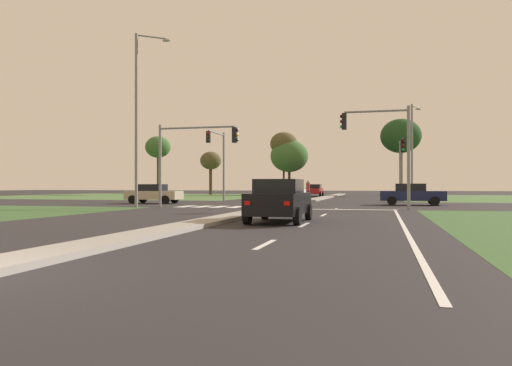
{
  "coord_description": "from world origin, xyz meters",
  "views": [
    {
      "loc": [
        6.15,
        -5.98,
        1.38
      ],
      "look_at": [
        -4.11,
        34.59,
        1.6
      ],
      "focal_mm": 35.07,
      "sensor_mm": 36.0,
      "label": 1
    }
  ],
  "objects_px": {
    "street_lamp_third": "(413,147)",
    "treeline_fifth": "(401,136)",
    "treeline_third": "(289,156)",
    "treeline_fourth": "(284,144)",
    "car_white_third": "(294,192)",
    "traffic_signal_far_left": "(218,153)",
    "car_beige_near": "(153,194)",
    "car_red_fourth": "(315,190)",
    "traffic_signal_near_left": "(190,149)",
    "car_navy_second": "(412,194)",
    "car_black_fifth": "(280,200)",
    "traffic_signal_far_right": "(401,158)",
    "street_lamp_second": "(139,112)",
    "treeline_second": "(211,161)",
    "pedestrian_at_median": "(308,188)",
    "traffic_signal_near_right": "(384,140)",
    "treeline_near": "(158,147)"
  },
  "relations": [
    {
      "from": "street_lamp_second",
      "to": "treeline_fifth",
      "type": "bearing_deg",
      "value": 67.52
    },
    {
      "from": "street_lamp_third",
      "to": "treeline_fifth",
      "type": "relative_size",
      "value": 0.86
    },
    {
      "from": "traffic_signal_far_left",
      "to": "treeline_second",
      "type": "bearing_deg",
      "value": 110.53
    },
    {
      "from": "pedestrian_at_median",
      "to": "treeline_second",
      "type": "xyz_separation_m",
      "value": [
        -18.9,
        27.6,
        3.91
      ]
    },
    {
      "from": "treeline_near",
      "to": "pedestrian_at_median",
      "type": "bearing_deg",
      "value": -43.63
    },
    {
      "from": "car_red_fourth",
      "to": "treeline_second",
      "type": "relative_size",
      "value": 0.71
    },
    {
      "from": "street_lamp_third",
      "to": "car_black_fifth",
      "type": "bearing_deg",
      "value": -102.14
    },
    {
      "from": "car_white_third",
      "to": "traffic_signal_near_left",
      "type": "bearing_deg",
      "value": 80.75
    },
    {
      "from": "car_red_fourth",
      "to": "treeline_near",
      "type": "bearing_deg",
      "value": -11.06
    },
    {
      "from": "car_red_fourth",
      "to": "treeline_third",
      "type": "height_order",
      "value": "treeline_third"
    },
    {
      "from": "car_white_third",
      "to": "traffic_signal_far_left",
      "type": "distance_m",
      "value": 10.34
    },
    {
      "from": "street_lamp_second",
      "to": "treeline_fourth",
      "type": "height_order",
      "value": "street_lamp_second"
    },
    {
      "from": "street_lamp_second",
      "to": "traffic_signal_near_left",
      "type": "bearing_deg",
      "value": 12.68
    },
    {
      "from": "car_white_third",
      "to": "traffic_signal_far_left",
      "type": "bearing_deg",
      "value": 57.48
    },
    {
      "from": "car_white_third",
      "to": "treeline_fourth",
      "type": "height_order",
      "value": "treeline_fourth"
    },
    {
      "from": "car_red_fourth",
      "to": "pedestrian_at_median",
      "type": "xyz_separation_m",
      "value": [
        2.09,
        -20.53,
        0.39
      ]
    },
    {
      "from": "traffic_signal_far_right",
      "to": "street_lamp_third",
      "type": "bearing_deg",
      "value": 81.06
    },
    {
      "from": "traffic_signal_near_left",
      "to": "treeline_fourth",
      "type": "relative_size",
      "value": 0.57
    },
    {
      "from": "street_lamp_second",
      "to": "treeline_third",
      "type": "xyz_separation_m",
      "value": [
        1.61,
        43.79,
        -0.32
      ]
    },
    {
      "from": "car_beige_near",
      "to": "car_red_fourth",
      "type": "xyz_separation_m",
      "value": [
        8.62,
        29.48,
        0.03
      ]
    },
    {
      "from": "car_beige_near",
      "to": "car_black_fifth",
      "type": "distance_m",
      "value": 21.58
    },
    {
      "from": "car_white_third",
      "to": "treeline_second",
      "type": "height_order",
      "value": "treeline_second"
    },
    {
      "from": "treeline_near",
      "to": "treeline_fifth",
      "type": "bearing_deg",
      "value": 1.46
    },
    {
      "from": "car_navy_second",
      "to": "car_red_fourth",
      "type": "distance_m",
      "value": 29.98
    },
    {
      "from": "treeline_second",
      "to": "traffic_signal_far_right",
      "type": "bearing_deg",
      "value": -49.67
    },
    {
      "from": "car_black_fifth",
      "to": "treeline_fifth",
      "type": "relative_size",
      "value": 0.41
    },
    {
      "from": "car_black_fifth",
      "to": "pedestrian_at_median",
      "type": "relative_size",
      "value": 2.52
    },
    {
      "from": "car_white_third",
      "to": "car_black_fifth",
      "type": "xyz_separation_m",
      "value": [
        4.74,
        -30.81,
        0.04
      ]
    },
    {
      "from": "car_beige_near",
      "to": "traffic_signal_far_left",
      "type": "distance_m",
      "value": 7.41
    },
    {
      "from": "street_lamp_second",
      "to": "treeline_second",
      "type": "distance_m",
      "value": 44.56
    },
    {
      "from": "car_beige_near",
      "to": "street_lamp_third",
      "type": "relative_size",
      "value": 0.47
    },
    {
      "from": "treeline_third",
      "to": "treeline_fourth",
      "type": "xyz_separation_m",
      "value": [
        -0.83,
        0.02,
        1.81
      ]
    },
    {
      "from": "traffic_signal_near_right",
      "to": "treeline_third",
      "type": "bearing_deg",
      "value": 107.24
    },
    {
      "from": "street_lamp_third",
      "to": "traffic_signal_near_right",
      "type": "bearing_deg",
      "value": -97.8
    },
    {
      "from": "car_red_fourth",
      "to": "treeline_fourth",
      "type": "relative_size",
      "value": 0.5
    },
    {
      "from": "car_white_third",
      "to": "treeline_fourth",
      "type": "distance_m",
      "value": 24.78
    },
    {
      "from": "street_lamp_second",
      "to": "street_lamp_third",
      "type": "distance_m",
      "value": 26.79
    },
    {
      "from": "car_black_fifth",
      "to": "pedestrian_at_median",
      "type": "distance_m",
      "value": 26.03
    },
    {
      "from": "car_navy_second",
      "to": "treeline_fifth",
      "type": "distance_m",
      "value": 34.53
    },
    {
      "from": "car_white_third",
      "to": "traffic_signal_far_right",
      "type": "relative_size",
      "value": 0.78
    },
    {
      "from": "treeline_fourth",
      "to": "car_black_fifth",
      "type": "bearing_deg",
      "value": -79.16
    },
    {
      "from": "car_beige_near",
      "to": "car_navy_second",
      "type": "bearing_deg",
      "value": 94.25
    },
    {
      "from": "car_beige_near",
      "to": "traffic_signal_far_right",
      "type": "bearing_deg",
      "value": 105.11
    },
    {
      "from": "car_navy_second",
      "to": "treeline_second",
      "type": "distance_m",
      "value": 44.74
    },
    {
      "from": "treeline_fourth",
      "to": "treeline_fifth",
      "type": "distance_m",
      "value": 16.69
    },
    {
      "from": "car_red_fourth",
      "to": "treeline_second",
      "type": "height_order",
      "value": "treeline_second"
    },
    {
      "from": "traffic_signal_far_right",
      "to": "car_navy_second",
      "type": "bearing_deg",
      "value": -80.69
    },
    {
      "from": "car_white_third",
      "to": "traffic_signal_near_left",
      "type": "xyz_separation_m",
      "value": [
        -3.24,
        -19.92,
        2.89
      ]
    },
    {
      "from": "car_black_fifth",
      "to": "treeline_second",
      "type": "xyz_separation_m",
      "value": [
        -21.57,
        53.49,
        4.27
      ]
    },
    {
      "from": "treeline_fourth",
      "to": "car_red_fourth",
      "type": "bearing_deg",
      "value": -53.6
    }
  ]
}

